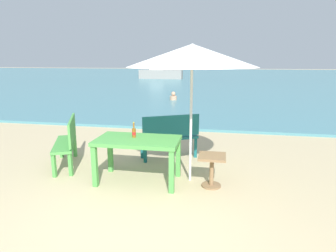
# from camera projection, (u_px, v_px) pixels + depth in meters

# --- Properties ---
(ground_plane) EXTENTS (120.00, 120.00, 0.00)m
(ground_plane) POSITION_uv_depth(u_px,v_px,m) (140.00, 224.00, 3.74)
(ground_plane) COLOR #C6B287
(sea_water) EXTENTS (120.00, 50.00, 0.08)m
(sea_water) POSITION_uv_depth(u_px,v_px,m) (215.00, 77.00, 32.45)
(sea_water) COLOR teal
(sea_water) RESTS_ON ground_plane
(picnic_table_green) EXTENTS (1.40, 0.80, 0.76)m
(picnic_table_green) POSITION_uv_depth(u_px,v_px,m) (138.00, 145.00, 4.91)
(picnic_table_green) COLOR #4C9E47
(picnic_table_green) RESTS_ON ground_plane
(beer_bottle_amber) EXTENTS (0.07, 0.07, 0.26)m
(beer_bottle_amber) POSITION_uv_depth(u_px,v_px,m) (134.00, 132.00, 4.96)
(beer_bottle_amber) COLOR brown
(beer_bottle_amber) RESTS_ON picnic_table_green
(patio_umbrella) EXTENTS (2.10, 2.10, 2.30)m
(patio_umbrella) POSITION_uv_depth(u_px,v_px,m) (192.00, 56.00, 4.61)
(patio_umbrella) COLOR silver
(patio_umbrella) RESTS_ON ground_plane
(side_table_wood) EXTENTS (0.44, 0.44, 0.54)m
(side_table_wood) POSITION_uv_depth(u_px,v_px,m) (212.00, 166.00, 4.77)
(side_table_wood) COLOR olive
(side_table_wood) RESTS_ON ground_plane
(bench_teal_center) EXTENTS (1.23, 0.87, 0.95)m
(bench_teal_center) POSITION_uv_depth(u_px,v_px,m) (170.00, 134.00, 6.06)
(bench_teal_center) COLOR #196066
(bench_teal_center) RESTS_ON ground_plane
(bench_green_left) EXTENTS (0.82, 1.24, 0.95)m
(bench_green_left) POSITION_uv_depth(u_px,v_px,m) (68.00, 139.00, 5.66)
(bench_green_left) COLOR #4C9E47
(bench_green_left) RESTS_ON ground_plane
(swimmer_person) EXTENTS (0.34, 0.34, 0.41)m
(swimmer_person) POSITION_uv_depth(u_px,v_px,m) (173.00, 97.00, 14.34)
(swimmer_person) COLOR tan
(swimmer_person) RESTS_ON sea_water
(boat_sailboat) EXTENTS (4.34, 1.18, 1.58)m
(boat_sailboat) POSITION_uv_depth(u_px,v_px,m) (160.00, 73.00, 29.41)
(boat_sailboat) COLOR gray
(boat_sailboat) RESTS_ON sea_water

